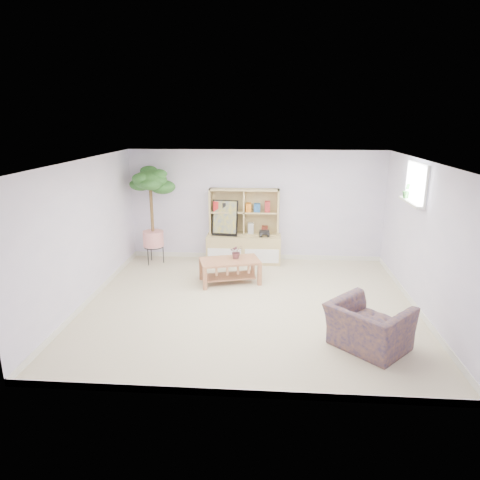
# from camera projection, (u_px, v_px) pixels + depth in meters

# --- Properties ---
(floor) EXTENTS (5.50, 5.00, 0.01)m
(floor) POSITION_uv_depth(u_px,v_px,m) (250.00, 305.00, 7.23)
(floor) COLOR #BDB5A2
(floor) RESTS_ON ground
(ceiling) EXTENTS (5.50, 5.00, 0.01)m
(ceiling) POSITION_uv_depth(u_px,v_px,m) (251.00, 161.00, 6.57)
(ceiling) COLOR white
(ceiling) RESTS_ON walls
(walls) EXTENTS (5.51, 5.01, 2.40)m
(walls) POSITION_uv_depth(u_px,v_px,m) (250.00, 236.00, 6.90)
(walls) COLOR silver
(walls) RESTS_ON floor
(baseboard) EXTENTS (5.50, 5.00, 0.10)m
(baseboard) POSITION_uv_depth(u_px,v_px,m) (250.00, 302.00, 7.21)
(baseboard) COLOR white
(baseboard) RESTS_ON floor
(window) EXTENTS (0.10, 0.98, 0.68)m
(window) POSITION_uv_depth(u_px,v_px,m) (417.00, 183.00, 7.06)
(window) COLOR #C2E3FF
(window) RESTS_ON walls
(window_sill) EXTENTS (0.14, 1.00, 0.04)m
(window_sill) POSITION_uv_depth(u_px,v_px,m) (411.00, 202.00, 7.16)
(window_sill) COLOR white
(window_sill) RESTS_ON walls
(storage_unit) EXTENTS (1.59, 0.54, 1.59)m
(storage_unit) POSITION_uv_depth(u_px,v_px,m) (244.00, 226.00, 9.17)
(storage_unit) COLOR tan
(storage_unit) RESTS_ON floor
(poster) EXTENTS (0.57, 0.20, 0.77)m
(poster) POSITION_uv_depth(u_px,v_px,m) (225.00, 218.00, 9.12)
(poster) COLOR yellow
(poster) RESTS_ON storage_unit
(toy_truck) EXTENTS (0.32, 0.24, 0.16)m
(toy_truck) POSITION_uv_depth(u_px,v_px,m) (264.00, 233.00, 9.12)
(toy_truck) COLOR black
(toy_truck) RESTS_ON storage_unit
(coffee_table) EXTENTS (1.23, 0.89, 0.45)m
(coffee_table) POSITION_uv_depth(u_px,v_px,m) (230.00, 271.00, 8.16)
(coffee_table) COLOR #9C522F
(coffee_table) RESTS_ON floor
(table_plant) EXTENTS (0.28, 0.25, 0.28)m
(table_plant) POSITION_uv_depth(u_px,v_px,m) (237.00, 252.00, 8.14)
(table_plant) COLOR #1E5F2A
(table_plant) RESTS_ON coffee_table
(floor_tree) EXTENTS (0.82, 0.82, 2.08)m
(floor_tree) POSITION_uv_depth(u_px,v_px,m) (152.00, 216.00, 9.03)
(floor_tree) COLOR #1F5522
(floor_tree) RESTS_ON floor
(armchair) EXTENTS (1.30, 1.29, 0.72)m
(armchair) POSITION_uv_depth(u_px,v_px,m) (369.00, 324.00, 5.77)
(armchair) COLOR #151D50
(armchair) RESTS_ON floor
(sill_plant) EXTENTS (0.17, 0.15, 0.26)m
(sill_plant) POSITION_uv_depth(u_px,v_px,m) (407.00, 190.00, 7.38)
(sill_plant) COLOR #1F5522
(sill_plant) RESTS_ON window_sill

